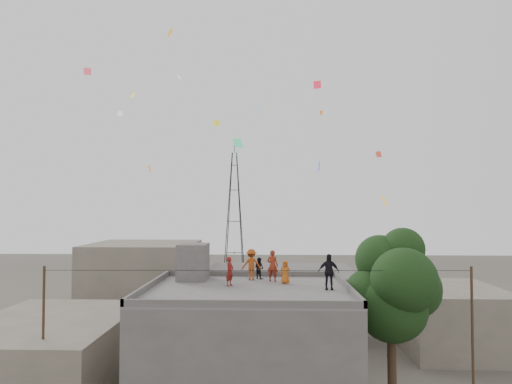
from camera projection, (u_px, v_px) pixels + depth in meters
main_building at (248, 351)px, 21.11m from camera, size 10.00×8.00×6.10m
parapet at (248, 286)px, 21.22m from camera, size 10.00×8.00×0.30m
stair_head_box at (193, 262)px, 23.95m from camera, size 1.60×1.80×2.00m
neighbor_west at (49, 356)px, 23.42m from camera, size 8.00×10.00×4.00m
neighbor_north at (281, 300)px, 35.01m from camera, size 12.00×9.00×5.00m
neighbor_northwest at (143, 283)px, 37.43m from camera, size 9.00×8.00×7.00m
neighbor_east at (450, 318)px, 30.61m from camera, size 7.00×8.00×4.40m
tree at (394, 287)px, 21.57m from camera, size 4.90×4.60×9.10m
utility_line at (257, 343)px, 19.87m from camera, size 20.12×0.62×7.40m
transmission_tower at (234, 215)px, 61.40m from camera, size 2.97×2.97×20.01m
person_red_adult at (272, 266)px, 23.41m from camera, size 0.72×0.59×1.70m
person_orange_child at (285, 272)px, 22.69m from camera, size 0.66×0.49×1.22m
person_dark_child at (259, 268)px, 24.20m from camera, size 0.74×0.73×1.21m
person_dark_adult at (329, 272)px, 21.06m from camera, size 1.05×0.48×1.75m
person_orange_adult at (251, 264)px, 23.88m from camera, size 1.22×0.86×1.71m
person_red_child at (230, 271)px, 22.06m from camera, size 0.55×0.64×1.49m
kites at (246, 123)px, 27.85m from camera, size 20.03×19.09×9.98m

